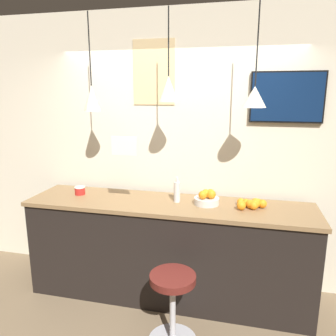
{
  "coord_description": "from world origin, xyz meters",
  "views": [
    {
      "loc": [
        0.71,
        -2.26,
        2.06
      ],
      "look_at": [
        0.0,
        0.71,
        1.36
      ],
      "focal_mm": 35.0,
      "sensor_mm": 36.0,
      "label": 1
    }
  ],
  "objects": [
    {
      "name": "hanging_menu_board",
      "position": [
        -0.34,
        0.46,
        1.6
      ],
      "size": [
        0.24,
        0.01,
        0.17
      ],
      "color": "white"
    },
    {
      "name": "pendant_lamp_middle",
      "position": [
        0.0,
        0.73,
        2.1
      ],
      "size": [
        0.18,
        0.18,
        0.82
      ],
      "color": "black"
    },
    {
      "name": "juice_bottle",
      "position": [
        0.08,
        0.76,
        1.12
      ],
      "size": [
        0.06,
        0.06,
        0.25
      ],
      "color": "silver",
      "rests_on": "service_counter"
    },
    {
      "name": "spread_jar",
      "position": [
        -0.97,
        0.76,
        1.05
      ],
      "size": [
        0.11,
        0.11,
        0.08
      ],
      "color": "red",
      "rests_on": "service_counter"
    },
    {
      "name": "pendant_lamp_left",
      "position": [
        -0.77,
        0.73,
        2.01
      ],
      "size": [
        0.16,
        0.16,
        0.91
      ],
      "color": "black"
    },
    {
      "name": "wall_poster",
      "position": [
        -0.25,
        1.12,
        2.27
      ],
      "size": [
        0.44,
        0.01,
        0.66
      ],
      "color": "#DBBC84"
    },
    {
      "name": "pendant_lamp_right",
      "position": [
        0.77,
        0.73,
        2.03
      ],
      "size": [
        0.21,
        0.21,
        0.86
      ],
      "color": "black"
    },
    {
      "name": "mounted_tv",
      "position": [
        1.07,
        1.1,
        2.02
      ],
      "size": [
        0.68,
        0.04,
        0.48
      ],
      "color": "black"
    },
    {
      "name": "bar_stool",
      "position": [
        0.19,
        0.06,
        0.43
      ],
      "size": [
        0.42,
        0.42,
        0.63
      ],
      "color": "#B7B7BC",
      "rests_on": "ground_plane"
    },
    {
      "name": "fruit_bowl",
      "position": [
        0.38,
        0.75,
        1.07
      ],
      "size": [
        0.24,
        0.24,
        0.15
      ],
      "color": "beige",
      "rests_on": "service_counter"
    },
    {
      "name": "orange_pile",
      "position": [
        0.8,
        0.75,
        1.05
      ],
      "size": [
        0.28,
        0.21,
        0.09
      ],
      "color": "orange",
      "rests_on": "service_counter"
    },
    {
      "name": "service_counter",
      "position": [
        0.0,
        0.71,
        0.51
      ],
      "size": [
        2.83,
        0.66,
        1.01
      ],
      "color": "black",
      "rests_on": "ground_plane"
    },
    {
      "name": "back_wall",
      "position": [
        0.0,
        1.16,
        1.45
      ],
      "size": [
        8.0,
        0.06,
        2.9
      ],
      "color": "beige",
      "rests_on": "ground_plane"
    }
  ]
}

